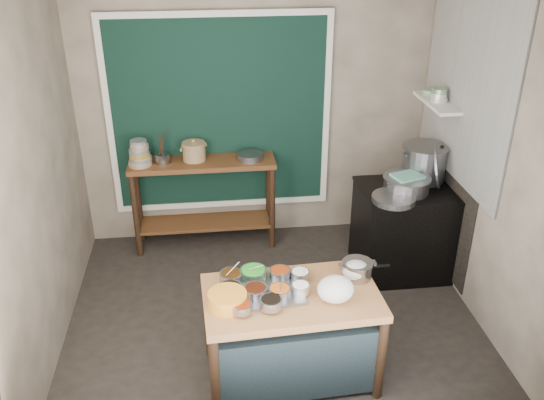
{
  "coord_description": "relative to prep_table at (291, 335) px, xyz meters",
  "views": [
    {
      "loc": [
        -0.48,
        -4.04,
        3.19
      ],
      "look_at": [
        0.03,
        0.25,
        1.0
      ],
      "focal_mm": 38.0,
      "sensor_mm": 36.0,
      "label": 1
    }
  ],
  "objects": [
    {
      "name": "prep_table",
      "position": [
        0.0,
        0.0,
        0.0
      ],
      "size": [
        1.28,
        0.78,
        0.75
      ],
      "primitive_type": "cube",
      "rotation": [
        0.0,
        0.0,
        0.05
      ],
      "color": "olive",
      "rests_on": "floor"
    },
    {
      "name": "pot_lid",
      "position": [
        1.55,
        1.33,
        0.7
      ],
      "size": [
        0.25,
        0.42,
        0.4
      ],
      "primitive_type": "cylinder",
      "rotation": [
        0.0,
        1.36,
        -0.4
      ],
      "color": "gray",
      "rests_on": "stove_top"
    },
    {
      "name": "ceramic_crock",
      "position": [
        -0.67,
        2.06,
        0.66
      ],
      "size": [
        0.33,
        0.33,
        0.17
      ],
      "primitive_type": null,
      "rotation": [
        0.0,
        0.0,
        0.44
      ],
      "color": "olive",
      "rests_on": "back_counter"
    },
    {
      "name": "shallow_pan",
      "position": [
        1.07,
        1.07,
        0.53
      ],
      "size": [
        0.47,
        0.47,
        0.05
      ],
      "primitive_type": "cylinder",
      "rotation": [
        0.0,
        0.0,
        -0.24
      ],
      "color": "gray",
      "rests_on": "stove_top"
    },
    {
      "name": "stove_top",
      "position": [
        1.3,
        1.3,
        0.49
      ],
      "size": [
        0.92,
        0.69,
        0.03
      ],
      "primitive_type": "cube",
      "color": "black",
      "rests_on": "stove_block"
    },
    {
      "name": "tile_panel",
      "position": [
        1.69,
        1.3,
        1.48
      ],
      "size": [
        0.02,
        1.7,
        1.7
      ],
      "primitive_type": "cube",
      "color": "#B2B2AA",
      "rests_on": "right_wall"
    },
    {
      "name": "saucepan",
      "position": [
        0.51,
        0.15,
        0.44
      ],
      "size": [
        0.25,
        0.25,
        0.13
      ],
      "primitive_type": null,
      "rotation": [
        0.0,
        0.0,
        0.05
      ],
      "color": "gray",
      "rests_on": "prep_table"
    },
    {
      "name": "condiment_tray",
      "position": [
        -0.19,
        0.03,
        0.39
      ],
      "size": [
        0.57,
        0.43,
        0.02
      ],
      "primitive_type": "cube",
      "rotation": [
        0.0,
        0.0,
        0.07
      ],
      "color": "gray",
      "rests_on": "prep_table"
    },
    {
      "name": "stove_block",
      "position": [
        1.3,
        1.3,
        0.05
      ],
      "size": [
        0.9,
        0.68,
        0.85
      ],
      "primitive_type": "cube",
      "color": "black",
      "rests_on": "floor"
    },
    {
      "name": "curtain_frame",
      "position": [
        -0.4,
        2.21,
        0.98
      ],
      "size": [
        2.22,
        0.03,
        2.02
      ],
      "primitive_type": null,
      "color": "beige",
      "rests_on": "back_wall"
    },
    {
      "name": "plastic_bag_b",
      "position": [
        0.49,
        0.13,
        0.45
      ],
      "size": [
        0.23,
        0.2,
        0.15
      ],
      "primitive_type": "ellipsoid",
      "rotation": [
        0.0,
        0.0,
        0.16
      ],
      "color": "white",
      "rests_on": "prep_table"
    },
    {
      "name": "steamer",
      "position": [
        1.24,
        1.26,
        0.58
      ],
      "size": [
        0.58,
        0.58,
        0.14
      ],
      "primitive_type": null,
      "rotation": [
        0.0,
        0.0,
        0.42
      ],
      "color": "gray",
      "rests_on": "stove_top"
    },
    {
      "name": "floor",
      "position": [
        -0.05,
        0.75,
        -0.39
      ],
      "size": [
        3.5,
        3.0,
        0.02
      ],
      "primitive_type": "cube",
      "color": "#29231F",
      "rests_on": "ground"
    },
    {
      "name": "back_wall",
      "position": [
        -0.05,
        2.26,
        1.02
      ],
      "size": [
        3.5,
        0.02,
        2.8
      ],
      "primitive_type": "cube",
      "color": "gray",
      "rests_on": "floor"
    },
    {
      "name": "condiment_bowls",
      "position": [
        -0.22,
        0.05,
        0.43
      ],
      "size": [
        0.68,
        0.54,
        0.08
      ],
      "color": "silver",
      "rests_on": "condiment_tray"
    },
    {
      "name": "wall_shelf",
      "position": [
        1.58,
        1.6,
        1.23
      ],
      "size": [
        0.22,
        0.7,
        0.03
      ],
      "primitive_type": "cube",
      "color": "beige",
      "rests_on": "right_wall"
    },
    {
      "name": "left_wall",
      "position": [
        -1.81,
        0.75,
        1.02
      ],
      "size": [
        0.02,
        3.0,
        2.8
      ],
      "primitive_type": "cube",
      "color": "gray",
      "rests_on": "floor"
    },
    {
      "name": "shelf_bowl_stack",
      "position": [
        1.58,
        1.58,
        1.3
      ],
      "size": [
        0.15,
        0.15,
        0.12
      ],
      "color": "silver",
      "rests_on": "wall_shelf"
    },
    {
      "name": "utensil_cup",
      "position": [
        -0.98,
        2.03,
        0.62
      ],
      "size": [
        0.2,
        0.2,
        0.1
      ],
      "primitive_type": "cylinder",
      "rotation": [
        0.0,
        0.0,
        0.28
      ],
      "color": "gray",
      "rests_on": "back_counter"
    },
    {
      "name": "green_cloth",
      "position": [
        1.24,
        1.26,
        0.66
      ],
      "size": [
        0.31,
        0.27,
        0.02
      ],
      "primitive_type": "cube",
      "rotation": [
        0.0,
        0.0,
        0.31
      ],
      "color": "#5FA396",
      "rests_on": "steamer"
    },
    {
      "name": "plastic_bag_a",
      "position": [
        0.29,
        -0.11,
        0.47
      ],
      "size": [
        0.27,
        0.24,
        0.19
      ],
      "primitive_type": "ellipsoid",
      "rotation": [
        0.0,
        0.0,
        0.09
      ],
      "color": "white",
      "rests_on": "prep_table"
    },
    {
      "name": "shelf_bowl_green",
      "position": [
        1.58,
        1.81,
        1.26
      ],
      "size": [
        0.18,
        0.18,
        0.05
      ],
      "primitive_type": "cylinder",
      "rotation": [
        0.0,
        0.0,
        0.36
      ],
      "color": "gray",
      "rests_on": "wall_shelf"
    },
    {
      "name": "right_wall",
      "position": [
        1.71,
        0.75,
        1.02
      ],
      "size": [
        0.02,
        3.0,
        2.8
      ],
      "primitive_type": "cube",
      "color": "gray",
      "rests_on": "floor"
    },
    {
      "name": "yellow_basin",
      "position": [
        -0.46,
        -0.08,
        0.43
      ],
      "size": [
        0.34,
        0.34,
        0.1
      ],
      "primitive_type": "cylinder",
      "rotation": [
        0.0,
        0.0,
        -0.34
      ],
      "color": "#C88329",
      "rests_on": "prep_table"
    },
    {
      "name": "wide_bowl",
      "position": [
        -0.12,
        2.01,
        0.61
      ],
      "size": [
        0.31,
        0.31,
        0.07
      ],
      "primitive_type": "cylinder",
      "rotation": [
        0.0,
        0.0,
        -0.21
      ],
      "color": "gray",
      "rests_on": "back_counter"
    },
    {
      "name": "curtain_panel",
      "position": [
        -0.4,
        2.22,
        0.98
      ],
      "size": [
        2.1,
        0.02,
        1.9
      ],
      "primitive_type": "cube",
      "color": "black",
      "rests_on": "back_wall"
    },
    {
      "name": "back_counter",
      "position": [
        -0.6,
        2.03,
        0.1
      ],
      "size": [
        1.45,
        0.4,
        0.95
      ],
      "primitive_type": "cube",
      "color": "#542F18",
      "rests_on": "floor"
    },
    {
      "name": "bowl_stack",
      "position": [
        -1.2,
        2.0,
        0.69
      ],
      "size": [
        0.23,
        0.23,
        0.25
      ],
      "color": "tan",
      "rests_on": "back_counter"
    },
    {
      "name": "stock_pot",
      "position": [
        1.48,
        1.49,
        0.68
      ],
      "size": [
        0.54,
        0.54,
        0.34
      ],
      "primitive_type": null,
      "rotation": [
        0.0,
        0.0,
        0.27
      ],
      "color": "gray",
      "rests_on": "stove_top"
    },
    {
      "name": "soot_patch",
      "position": [
        1.69,
        1.4,
        0.32
      ],
      "size": [
        0.01,
        1.3,
        1.3
      ],
      "primitive_type": "cube",
      "color": "black",
      "rests_on": "right_wall"
    }
  ]
}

